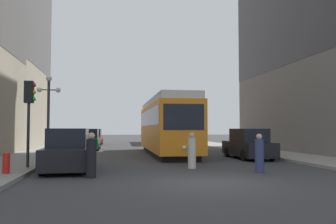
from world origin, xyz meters
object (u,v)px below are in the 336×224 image
object	(u,v)px
lamp_post_left_near	(49,102)
parked_car_left_near	(89,140)
transit_bus	(164,128)
fire_hydrant	(6,163)
traffic_light_near_left	(29,101)
parked_car_right_far	(248,145)
parked_car_left_far	(68,151)
streetcar	(166,125)
pedestrian_crossing_far	(192,152)
parked_car_left_mid	(94,137)
pedestrian_crossing_near	(91,157)
pedestrian_on_sidewalk	(259,155)

from	to	relation	value
lamp_post_left_near	parked_car_left_near	bearing A→B (deg)	77.50
transit_bus	fire_hydrant	bearing A→B (deg)	-107.90
traffic_light_near_left	parked_car_right_far	bearing A→B (deg)	20.22
parked_car_left_far	fire_hydrant	size ratio (longest dim) A/B	6.42
streetcar	transit_bus	distance (m)	19.09
pedestrian_crossing_far	streetcar	bearing A→B (deg)	80.56
parked_car_left_mid	pedestrian_crossing_far	bearing A→B (deg)	-75.86
parked_car_left_mid	parked_car_left_far	distance (m)	25.00
pedestrian_crossing_near	lamp_post_left_near	world-z (taller)	lamp_post_left_near
transit_bus	pedestrian_crossing_near	bearing A→B (deg)	-102.11
parked_car_left_mid	transit_bus	bearing A→B (deg)	20.16
streetcar	transit_bus	bearing A→B (deg)	82.40
parked_car_left_far	fire_hydrant	bearing A→B (deg)	-137.39
pedestrian_crossing_far	traffic_light_near_left	xyz separation A→B (m)	(-7.17, 0.26, 2.26)
transit_bus	traffic_light_near_left	distance (m)	29.57
traffic_light_near_left	pedestrian_on_sidewalk	bearing A→B (deg)	-13.46
parked_car_left_far	lamp_post_left_near	size ratio (longest dim) A/B	0.98
parked_car_left_far	fire_hydrant	distance (m)	2.79
lamp_post_left_near	fire_hydrant	distance (m)	8.66
transit_bus	pedestrian_on_sidewalk	bearing A→B (deg)	-89.67
parked_car_right_far	pedestrian_crossing_far	distance (m)	6.53
fire_hydrant	pedestrian_crossing_near	bearing A→B (deg)	-11.41
parked_car_left_far	pedestrian_crossing_near	xyz separation A→B (m)	(1.11, -2.53, -0.07)
parked_car_left_mid	fire_hydrant	bearing A→B (deg)	-92.47
pedestrian_crossing_near	transit_bus	bearing A→B (deg)	-112.62
pedestrian_crossing_far	fire_hydrant	xyz separation A→B (m)	(-7.50, -1.77, -0.24)
transit_bus	parked_car_left_near	size ratio (longest dim) A/B	2.78
parked_car_left_mid	parked_car_left_far	size ratio (longest dim) A/B	1.00
streetcar	transit_bus	size ratio (longest dim) A/B	1.06
parked_car_left_near	parked_car_left_mid	distance (m)	10.17
parked_car_left_near	pedestrian_crossing_far	bearing A→B (deg)	-68.71
pedestrian_crossing_near	traffic_light_near_left	world-z (taller)	traffic_light_near_left
transit_bus	pedestrian_crossing_far	size ratio (longest dim) A/B	7.70
pedestrian_on_sidewalk	fire_hydrant	world-z (taller)	pedestrian_on_sidewalk
transit_bus	parked_car_left_far	xyz separation A→B (m)	(-8.57, -27.84, -1.10)
transit_bus	pedestrian_on_sidewalk	size ratio (longest dim) A/B	7.85
traffic_light_near_left	lamp_post_left_near	bearing A→B (deg)	92.04
parked_car_left_far	pedestrian_crossing_far	xyz separation A→B (m)	(5.49, -0.14, -0.08)
parked_car_left_mid	fire_hydrant	world-z (taller)	parked_car_left_mid
parked_car_left_far	pedestrian_on_sidewalk	distance (m)	8.15
pedestrian_crossing_far	traffic_light_near_left	world-z (taller)	traffic_light_near_left
fire_hydrant	streetcar	bearing A→B (deg)	54.39
streetcar	fire_hydrant	size ratio (longest dim) A/B	17.74
parked_car_left_mid	parked_car_right_far	bearing A→B (deg)	-61.96
pedestrian_crossing_far	parked_car_left_near	bearing A→B (deg)	102.40
pedestrian_on_sidewalk	lamp_post_left_near	world-z (taller)	lamp_post_left_near
parked_car_right_far	pedestrian_crossing_near	xyz separation A→B (m)	(-9.00, -7.00, -0.07)
parked_car_right_far	traffic_light_near_left	world-z (taller)	traffic_light_near_left
parked_car_left_far	streetcar	bearing A→B (deg)	56.55
parked_car_right_far	fire_hydrant	xyz separation A→B (m)	(-12.13, -6.37, -0.32)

